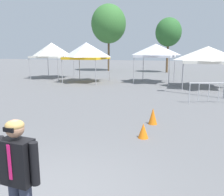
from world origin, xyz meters
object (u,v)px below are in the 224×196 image
Objects in this scene: tree_behind_tents_center at (168,32)px; canopy_tent_right_of_center at (156,51)px; person_foreground at (19,175)px; tree_behind_tents_left at (109,24)px; traffic_cone_lot_center at (143,131)px; canopy_tent_behind_center at (208,55)px; traffic_cone_near_barrier at (153,116)px; crowd_barrier_by_lift at (209,89)px; canopy_tent_behind_right at (86,51)px; canopy_tent_left_of_center at (52,50)px.

canopy_tent_right_of_center is at bearing -89.05° from tree_behind_tents_center.
tree_behind_tents_left is at bearing 107.96° from person_foreground.
person_foreground is 0.20× the size of tree_behind_tents_left.
tree_behind_tents_center is at bearing 92.60° from person_foreground.
person_foreground is at bearing -98.89° from traffic_cone_lot_center.
traffic_cone_near_barrier is at bearing -101.97° from canopy_tent_behind_center.
tree_behind_tents_center is 3.45× the size of crowd_barrier_by_lift.
canopy_tent_behind_right reaches higher than person_foreground.
traffic_cone_lot_center is at bearing -57.58° from canopy_tent_behind_right.
person_foreground is at bearing -72.04° from tree_behind_tents_left.
tree_behind_tents_center is 14.78× the size of traffic_cone_lot_center.
tree_behind_tents_left is (-9.31, 28.70, 5.30)m from person_foreground.
tree_behind_tents_center is at bearing 0.55° from tree_behind_tents_left.
canopy_tent_behind_center is (14.36, -1.92, -0.35)m from canopy_tent_left_of_center.
person_foreground is 3.84× the size of traffic_cone_lot_center.
traffic_cone_lot_center is (0.71, 4.53, -0.80)m from person_foreground.
tree_behind_tents_center reaches higher than canopy_tent_right_of_center.
canopy_tent_behind_right is 0.94× the size of canopy_tent_behind_center.
traffic_cone_lot_center is at bearing -82.21° from canopy_tent_right_of_center.
canopy_tent_behind_center is 13.52m from tree_behind_tents_center.
traffic_cone_near_barrier is (0.04, 1.51, 0.07)m from traffic_cone_lot_center.
tree_behind_tents_left reaches higher than canopy_tent_behind_right.
canopy_tent_left_of_center is at bearing 152.10° from crowd_barrier_by_lift.
canopy_tent_left_of_center is at bearing 122.30° from person_foreground.
canopy_tent_behind_center is at bearing 79.85° from person_foreground.
canopy_tent_left_of_center reaches higher than traffic_cone_near_barrier.
crowd_barrier_by_lift is at bearing -27.90° from canopy_tent_left_of_center.
tree_behind_tents_left is (-8.18, 10.74, 3.62)m from canopy_tent_right_of_center.
canopy_tent_left_of_center is 17.35m from traffic_cone_near_barrier.
tree_behind_tents_left is 22.54m from crowd_barrier_by_lift.
canopy_tent_left_of_center is at bearing 172.40° from canopy_tent_behind_center.
canopy_tent_left_of_center is 4.93m from canopy_tent_behind_right.
tree_behind_tents_left reaches higher than tree_behind_tents_center.
tree_behind_tents_left is 14.84× the size of traffic_cone_near_barrier.
person_foreground reaches higher than traffic_cone_lot_center.
tree_behind_tents_left is at bearing 127.27° from canopy_tent_right_of_center.
canopy_tent_right_of_center is 0.90× the size of canopy_tent_behind_center.
canopy_tent_behind_right is 11.47m from crowd_barrier_by_lift.
tree_behind_tents_left is at bearing -179.45° from tree_behind_tents_center.
tree_behind_tents_left is at bearing 112.50° from traffic_cone_lot_center.
traffic_cone_near_barrier is at bearing -66.08° from tree_behind_tents_left.
traffic_cone_lot_center is (1.84, -13.43, -2.48)m from canopy_tent_right_of_center.
traffic_cone_lot_center is at bearing -100.64° from canopy_tent_behind_center.
traffic_cone_near_barrier is at bearing -44.72° from canopy_tent_left_of_center.
person_foreground is 0.90× the size of crowd_barrier_by_lift.
canopy_tent_right_of_center reaches higher than traffic_cone_lot_center.
traffic_cone_near_barrier is (2.05, -22.74, -4.74)m from tree_behind_tents_center.
tree_behind_tents_left is at bearing 123.80° from crowd_barrier_by_lift.
traffic_cone_lot_center is at bearing 81.11° from person_foreground.
tree_behind_tents_center is (5.52, 12.37, 2.34)m from canopy_tent_behind_right.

